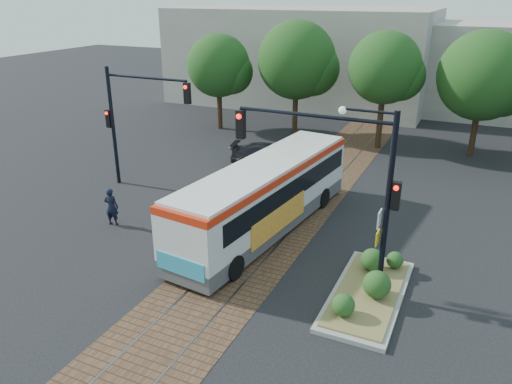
% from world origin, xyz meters
% --- Properties ---
extents(ground, '(120.00, 120.00, 0.00)m').
position_xyz_m(ground, '(0.00, 0.00, 0.00)').
color(ground, black).
rests_on(ground, ground).
extents(trackbed, '(3.60, 40.00, 0.02)m').
position_xyz_m(trackbed, '(0.00, 4.00, 0.01)').
color(trackbed, brown).
rests_on(trackbed, ground).
extents(tree_row, '(26.40, 5.60, 7.67)m').
position_xyz_m(tree_row, '(1.21, 16.42, 4.85)').
color(tree_row, '#382314').
rests_on(tree_row, ground).
extents(warehouses, '(40.00, 13.00, 8.00)m').
position_xyz_m(warehouses, '(-0.53, 28.75, 3.81)').
color(warehouses, '#ADA899').
rests_on(warehouses, ground).
extents(city_bus, '(3.62, 11.17, 2.94)m').
position_xyz_m(city_bus, '(-0.28, 2.20, 1.64)').
color(city_bus, '#4A4A4C').
rests_on(city_bus, ground).
extents(traffic_island, '(2.20, 5.20, 1.13)m').
position_xyz_m(traffic_island, '(4.82, -0.90, 0.33)').
color(traffic_island, gray).
rests_on(traffic_island, ground).
extents(signal_pole_main, '(5.49, 0.46, 6.00)m').
position_xyz_m(signal_pole_main, '(3.86, -0.81, 4.16)').
color(signal_pole_main, black).
rests_on(signal_pole_main, ground).
extents(signal_pole_left, '(4.99, 0.34, 6.00)m').
position_xyz_m(signal_pole_left, '(-8.37, 4.00, 3.86)').
color(signal_pole_left, black).
rests_on(signal_pole_left, ground).
extents(officer, '(0.68, 0.53, 1.66)m').
position_xyz_m(officer, '(-6.44, -0.15, 0.83)').
color(officer, black).
rests_on(officer, ground).
extents(parked_car, '(4.69, 2.62, 1.28)m').
position_xyz_m(parked_car, '(-3.37, 9.73, 0.64)').
color(parked_car, black).
rests_on(parked_car, ground).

